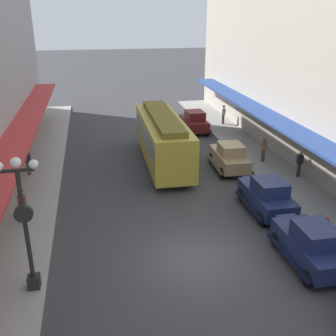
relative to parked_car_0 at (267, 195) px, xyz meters
The scene contains 14 objects.
ground_plane 5.91m from the parked_car_0, 143.52° to the right, with size 200.00×200.00×0.00m, color #38383A.
sidewalk_left 12.71m from the parked_car_0, 164.11° to the right, with size 3.00×60.00×0.15m, color #99968E.
parked_car_0 is the anchor object (origin of this frame).
parked_car_2 14.93m from the parked_car_0, 89.76° to the left, with size 2.20×4.28×1.84m.
parked_car_3 5.90m from the parked_car_0, 89.37° to the left, with size 2.30×4.32×1.84m.
parked_car_4 4.61m from the parked_car_0, 92.05° to the right, with size 2.16×4.27×1.84m.
streetcar 8.81m from the parked_car_0, 117.21° to the left, with size 2.65×9.63×3.46m.
lamp_post_with_clock 12.04m from the parked_car_0, 159.29° to the right, with size 1.42×0.44×5.16m.
fire_hydrant 3.28m from the parked_car_0, 59.42° to the right, with size 0.24×0.24×0.82m.
pedestrian_0 14.57m from the parked_car_0, 150.43° to the left, with size 0.36×0.24×1.64m.
pedestrian_1 12.18m from the parked_car_0, behind, with size 0.36×0.28×1.67m.
pedestrian_2 5.26m from the parked_car_0, 43.89° to the left, with size 0.36×0.24×1.64m.
pedestrian_3 7.07m from the parked_car_0, 67.48° to the left, with size 0.36×0.24×1.64m.
pedestrian_4 16.59m from the parked_car_0, 79.06° to the left, with size 0.36×0.28×1.67m.
Camera 1 is at (-3.84, -13.38, 9.71)m, focal length 41.93 mm.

